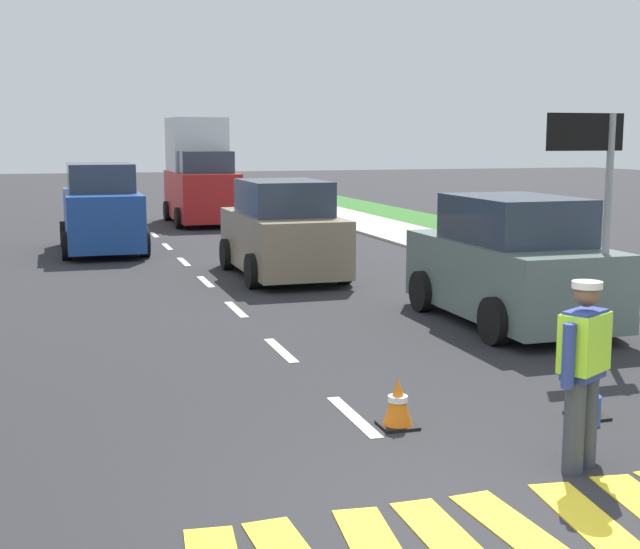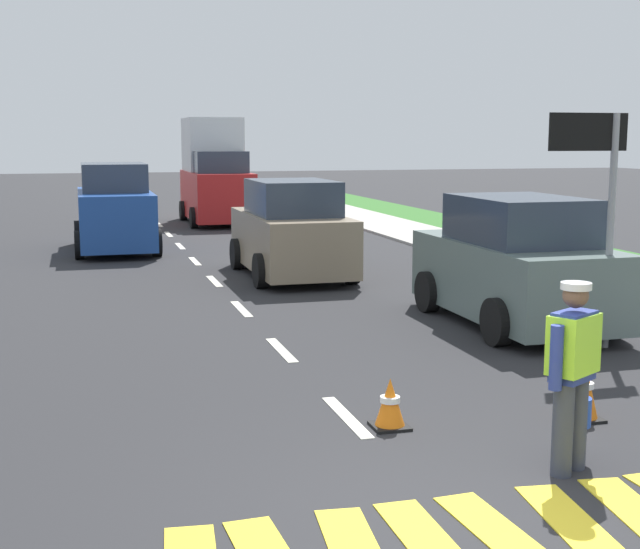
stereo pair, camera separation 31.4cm
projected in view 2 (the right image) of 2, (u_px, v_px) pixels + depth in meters
The scene contains 11 objects.
ground_plane at pixel (168, 233), 26.50m from camera, with size 96.00×96.00×0.00m, color #28282B.
sidewalk_right at pixel (576, 279), 17.94m from camera, with size 2.40×72.00×0.14m, color #B2ADA3.
lane_center_line at pixel (155, 221), 30.50m from camera, with size 0.14×46.40×0.01m.
road_worker at pixel (573, 367), 7.49m from camera, with size 0.64×0.60×1.67m.
lane_direction_sign at pixel (597, 173), 11.70m from camera, with size 1.16×0.11×3.20m.
traffic_cone_near at pixel (390, 403), 8.72m from camera, with size 0.36×0.36×0.51m.
traffic_cone_far at pixel (584, 390), 8.96m from camera, with size 0.36×0.36×0.64m.
delivery_truck at pixel (215, 175), 29.59m from camera, with size 2.16×4.60×3.54m.
car_outgoing_ahead at pixel (291, 232), 18.18m from camera, with size 2.06×4.15×2.01m.
car_oncoming_second at pixel (115, 210), 22.30m from camera, with size 2.05×4.34×2.23m.
car_parked_curbside at pixel (515, 266), 13.47m from camera, with size 2.04×4.04×1.99m.
Camera 2 is at (-2.61, -5.65, 2.87)m, focal length 49.09 mm.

